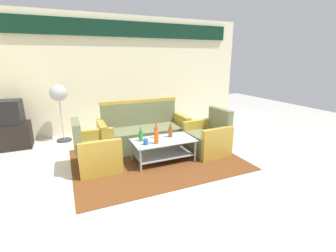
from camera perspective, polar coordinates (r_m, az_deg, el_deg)
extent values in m
plane|color=beige|center=(3.80, 1.91, -12.43)|extent=(14.00, 14.00, 0.00)
cube|color=beige|center=(6.25, -10.49, 12.04)|extent=(6.52, 0.12, 2.80)
cube|color=black|center=(6.18, -10.82, 21.93)|extent=(5.76, 0.08, 0.36)
cube|color=brown|center=(4.43, -2.76, -7.98)|extent=(2.93, 2.22, 0.01)
cube|color=#6B704C|center=(4.93, -5.64, -2.82)|extent=(1.61, 0.72, 0.42)
cube|color=#6B704C|center=(5.11, -6.87, 3.05)|extent=(1.60, 0.16, 0.48)
cube|color=#B79333|center=(5.20, 3.17, -0.61)|extent=(0.13, 0.70, 0.62)
cube|color=#B79333|center=(4.74, -15.41, -2.88)|extent=(0.13, 0.70, 0.62)
cube|color=#B79333|center=(5.05, -6.97, 6.03)|extent=(1.64, 0.12, 0.06)
cube|color=#6B704C|center=(4.20, -16.29, -7.00)|extent=(0.67, 0.61, 0.40)
cube|color=#6B704C|center=(4.04, -21.11, -1.95)|extent=(0.13, 0.60, 0.45)
cube|color=#B79333|center=(4.48, -16.91, -4.38)|extent=(0.66, 0.11, 0.58)
cube|color=#B79333|center=(3.87, -15.76, -7.58)|extent=(0.66, 0.11, 0.58)
cube|color=#6B704C|center=(4.72, 9.19, -3.98)|extent=(0.69, 0.64, 0.40)
cube|color=#6B704C|center=(4.78, 12.42, 1.44)|extent=(0.16, 0.61, 0.45)
cube|color=#B79333|center=(4.44, 11.75, -4.16)|extent=(0.66, 0.14, 0.58)
cube|color=#B79333|center=(4.94, 6.98, -1.85)|extent=(0.66, 0.14, 0.58)
cube|color=silver|center=(4.23, -1.13, -3.38)|extent=(1.10, 0.60, 0.02)
cube|color=#9E9EA5|center=(4.33, -1.11, -6.79)|extent=(1.00, 0.52, 0.02)
cylinder|color=#9E9EA5|center=(4.37, -8.65, -5.58)|extent=(0.04, 0.04, 0.40)
cylinder|color=#9E9EA5|center=(4.72, 3.39, -3.79)|extent=(0.04, 0.04, 0.40)
cylinder|color=#9E9EA5|center=(3.91, -6.59, -8.19)|extent=(0.04, 0.04, 0.40)
cylinder|color=#9E9EA5|center=(4.29, 6.57, -5.92)|extent=(0.04, 0.04, 0.40)
cylinder|color=#D85919|center=(4.01, -2.79, -2.77)|extent=(0.08, 0.08, 0.22)
cylinder|color=#D85919|center=(3.96, -2.81, -0.66)|extent=(0.03, 0.03, 0.09)
cylinder|color=brown|center=(4.34, 0.60, -1.50)|extent=(0.08, 0.08, 0.18)
cylinder|color=brown|center=(4.31, 0.61, 0.12)|extent=(0.03, 0.03, 0.08)
cylinder|color=#2D8C38|center=(4.16, -6.55, -2.44)|extent=(0.07, 0.07, 0.17)
cylinder|color=#2D8C38|center=(4.12, -6.60, -0.79)|extent=(0.03, 0.03, 0.07)
cylinder|color=red|center=(4.30, -2.87, -1.61)|extent=(0.06, 0.06, 0.20)
cylinder|color=red|center=(4.25, -2.90, 0.19)|extent=(0.02, 0.02, 0.08)
cylinder|color=#2659A5|center=(3.99, -5.37, -3.78)|extent=(0.08, 0.08, 0.10)
cube|color=black|center=(5.87, -33.80, -2.04)|extent=(0.80, 0.50, 0.52)
cube|color=black|center=(5.76, -34.56, 2.70)|extent=(0.63, 0.48, 0.48)
cube|color=black|center=(5.97, -34.05, 3.16)|extent=(0.51, 0.05, 0.36)
cylinder|color=#2D2D33|center=(5.88, -23.61, -3.10)|extent=(0.32, 0.32, 0.03)
cylinder|color=#B2B2B7|center=(5.75, -24.15, 1.52)|extent=(0.03, 0.03, 0.95)
sphere|color=#B2B2B7|center=(5.65, -24.82, 7.25)|extent=(0.36, 0.36, 0.36)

